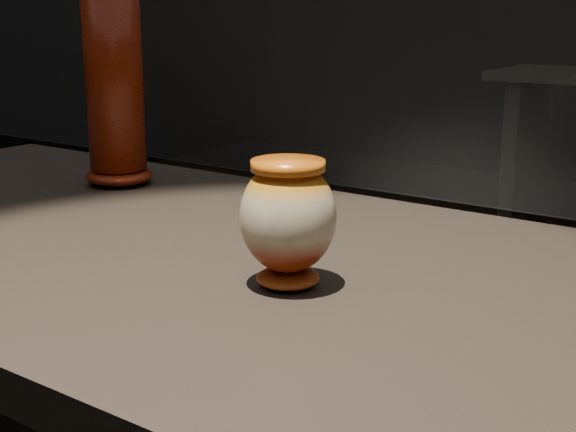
% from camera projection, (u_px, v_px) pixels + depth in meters
% --- Properties ---
extents(main_vase, '(0.15, 0.15, 0.15)m').
position_uv_depth(main_vase, '(288.00, 218.00, 0.94)').
color(main_vase, maroon).
rests_on(main_vase, display_plinth).
extents(tall_vase, '(0.13, 0.13, 0.40)m').
position_uv_depth(tall_vase, '(114.00, 81.00, 1.46)').
color(tall_vase, '#A5370B').
rests_on(tall_vase, display_plinth).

